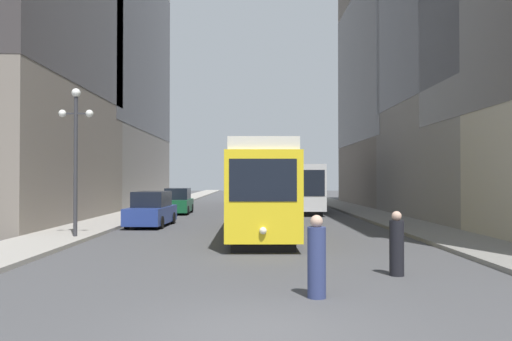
{
  "coord_description": "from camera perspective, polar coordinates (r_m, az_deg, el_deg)",
  "views": [
    {
      "loc": [
        -0.05,
        -8.44,
        2.48
      ],
      "look_at": [
        0.1,
        10.63,
        2.79
      ],
      "focal_mm": 36.36,
      "sensor_mm": 36.0,
      "label": 1
    }
  ],
  "objects": [
    {
      "name": "pedestrian_crossing_near",
      "position": [
        13.88,
        15.22,
        -7.98
      ],
      "size": [
        0.37,
        0.37,
        1.66
      ],
      "rotation": [
        0.0,
        0.0,
        5.66
      ],
      "color": "black",
      "rests_on": "ground"
    },
    {
      "name": "parked_car_left_mid",
      "position": [
        37.3,
        -8.6,
        -3.43
      ],
      "size": [
        1.91,
        4.3,
        1.82
      ],
      "rotation": [
        0.0,
        0.0,
        0.01
      ],
      "color": "black",
      "rests_on": "ground"
    },
    {
      "name": "building_right_corner",
      "position": [
        51.05,
        16.8,
        10.09
      ],
      "size": [
        11.27,
        19.08,
        23.69
      ],
      "color": "slate",
      "rests_on": "ground"
    },
    {
      "name": "lamp_post_left_near",
      "position": [
        22.34,
        -19.22,
        3.19
      ],
      "size": [
        1.41,
        0.36,
        6.02
      ],
      "color": "#333338",
      "rests_on": "sidewalk_left"
    },
    {
      "name": "transit_bus",
      "position": [
        39.15,
        5.03,
        -1.7
      ],
      "size": [
        2.93,
        11.13,
        3.45
      ],
      "rotation": [
        0.0,
        0.0,
        -0.03
      ],
      "color": "black",
      "rests_on": "ground"
    },
    {
      "name": "building_left_corner",
      "position": [
        51.44,
        -17.62,
        12.12
      ],
      "size": [
        11.3,
        23.96,
        27.28
      ],
      "color": "gray",
      "rests_on": "ground"
    },
    {
      "name": "streetcar",
      "position": [
        23.3,
        0.5,
        -1.86
      ],
      "size": [
        2.68,
        13.08,
        3.89
      ],
      "rotation": [
        0.0,
        0.0,
        -0.0
      ],
      "color": "black",
      "rests_on": "ground"
    },
    {
      "name": "sidewalk_left",
      "position": [
        49.16,
        -9.88,
        -3.71
      ],
      "size": [
        2.91,
        120.0,
        0.15
      ],
      "primitive_type": "cube",
      "color": "gray",
      "rests_on": "ground"
    },
    {
      "name": "sidewalk_right",
      "position": [
        49.18,
        9.07,
        -3.71
      ],
      "size": [
        2.91,
        120.0,
        0.15
      ],
      "primitive_type": "cube",
      "color": "gray",
      "rests_on": "ground"
    },
    {
      "name": "pedestrian_crossing_far",
      "position": [
        11.03,
        6.69,
        -9.67
      ],
      "size": [
        0.39,
        0.39,
        1.73
      ],
      "rotation": [
        0.0,
        0.0,
        6.05
      ],
      "color": "navy",
      "rests_on": "ground"
    },
    {
      "name": "ground_plane",
      "position": [
        8.8,
        -0.1,
        -17.32
      ],
      "size": [
        200.0,
        200.0,
        0.0
      ],
      "primitive_type": "plane",
      "color": "#424244"
    },
    {
      "name": "parked_car_left_near",
      "position": [
        27.77,
        -11.43,
        -4.29
      ],
      "size": [
        2.06,
        4.81,
        1.82
      ],
      "rotation": [
        0.0,
        0.0,
        -0.05
      ],
      "color": "black",
      "rests_on": "ground"
    }
  ]
}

